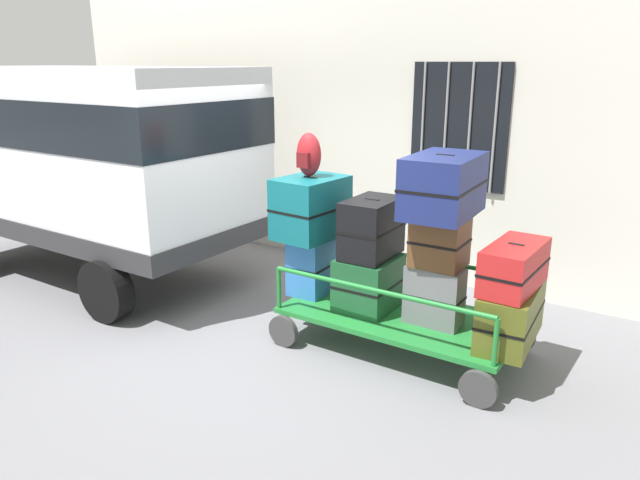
% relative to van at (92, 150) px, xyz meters
% --- Properties ---
extents(ground_plane, '(40.00, 40.00, 0.00)m').
position_rel_van_xyz_m(ground_plane, '(3.36, -0.37, -1.66)').
color(ground_plane, slate).
extents(building_wall, '(12.00, 0.38, 5.00)m').
position_rel_van_xyz_m(building_wall, '(3.36, 2.33, 0.84)').
color(building_wall, silver).
rests_on(building_wall, ground).
extents(van, '(4.37, 2.17, 2.69)m').
position_rel_van_xyz_m(van, '(0.00, 0.00, 0.00)').
color(van, silver).
rests_on(van, ground).
extents(luggage_cart, '(2.33, 1.24, 0.38)m').
position_rel_van_xyz_m(luggage_cart, '(4.38, 0.14, -1.34)').
color(luggage_cart, '#1E722D').
rests_on(luggage_cart, ground).
extents(cart_railing, '(2.23, 1.11, 0.44)m').
position_rel_van_xyz_m(cart_railing, '(4.38, 0.14, -0.92)').
color(cart_railing, '#1E722D').
rests_on(cart_railing, luggage_cart).
extents(suitcase_left_bottom, '(0.39, 0.46, 0.62)m').
position_rel_van_xyz_m(suitcase_left_bottom, '(3.33, 0.12, -0.97)').
color(suitcase_left_bottom, '#3372C6').
rests_on(suitcase_left_bottom, luggage_cart).
extents(suitcase_left_middle, '(0.60, 0.78, 0.63)m').
position_rel_van_xyz_m(suitcase_left_middle, '(3.33, 0.12, -0.35)').
color(suitcase_left_middle, '#0F5960').
rests_on(suitcase_left_middle, suitcase_left_bottom).
extents(suitcase_midleft_bottom, '(0.54, 0.64, 0.53)m').
position_rel_van_xyz_m(suitcase_midleft_bottom, '(4.03, 0.11, -1.02)').
color(suitcase_midleft_bottom, '#194C28').
rests_on(suitcase_midleft_bottom, luggage_cart).
extents(suitcase_midleft_middle, '(0.45, 0.68, 0.58)m').
position_rel_van_xyz_m(suitcase_midleft_middle, '(4.03, 0.15, -0.46)').
color(suitcase_midleft_middle, black).
rests_on(suitcase_midleft_middle, suitcase_midleft_bottom).
extents(suitcase_center_bottom, '(0.54, 0.28, 0.56)m').
position_rel_van_xyz_m(suitcase_center_bottom, '(4.73, 0.10, -1.00)').
color(suitcase_center_bottom, slate).
rests_on(suitcase_center_bottom, luggage_cart).
extents(suitcase_center_middle, '(0.48, 0.43, 0.48)m').
position_rel_van_xyz_m(suitcase_center_middle, '(4.73, 0.16, -0.48)').
color(suitcase_center_middle, brown).
rests_on(suitcase_center_middle, suitcase_center_bottom).
extents(suitcase_center_top, '(0.61, 0.92, 0.55)m').
position_rel_van_xyz_m(suitcase_center_top, '(4.73, 0.17, 0.03)').
color(suitcase_center_top, navy).
rests_on(suitcase_center_top, suitcase_center_middle).
extents(suitcase_midright_bottom, '(0.49, 0.96, 0.51)m').
position_rel_van_xyz_m(suitcase_midright_bottom, '(5.43, 0.15, -1.03)').
color(suitcase_midright_bottom, '#4C5119').
rests_on(suitcase_midright_bottom, luggage_cart).
extents(suitcase_midright_middle, '(0.41, 0.83, 0.40)m').
position_rel_van_xyz_m(suitcase_midright_middle, '(5.43, 0.11, -0.58)').
color(suitcase_midright_middle, '#B21E1E').
rests_on(suitcase_midright_middle, suitcase_midright_bottom).
extents(backpack, '(0.27, 0.22, 0.44)m').
position_rel_van_xyz_m(backpack, '(3.29, 0.14, 0.19)').
color(backpack, maroon).
rests_on(backpack, suitcase_left_middle).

